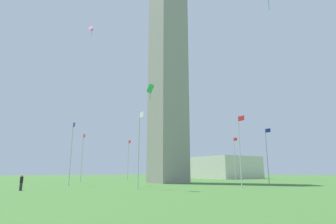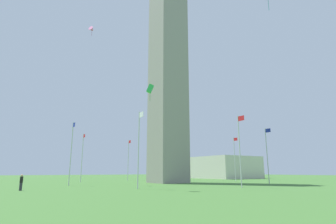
# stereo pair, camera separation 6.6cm
# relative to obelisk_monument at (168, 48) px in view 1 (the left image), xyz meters

# --- Properties ---
(ground_plane) EXTENTS (260.00, 260.00, 0.00)m
(ground_plane) POSITION_rel_obelisk_monument_xyz_m (0.00, 0.00, -25.95)
(ground_plane) COLOR #3D6B2D
(obelisk_monument) EXTENTS (5.71, 5.71, 51.90)m
(obelisk_monument) POSITION_rel_obelisk_monument_xyz_m (0.00, 0.00, 0.00)
(obelisk_monument) COLOR gray
(obelisk_monument) RESTS_ON ground
(flagpole_n) EXTENTS (1.12, 0.14, 9.26)m
(flagpole_n) POSITION_rel_obelisk_monument_xyz_m (17.14, 0.00, -20.92)
(flagpole_n) COLOR silver
(flagpole_n) RESTS_ON ground
(flagpole_ne) EXTENTS (1.12, 0.14, 9.26)m
(flagpole_ne) POSITION_rel_obelisk_monument_xyz_m (12.14, 12.08, -20.92)
(flagpole_ne) COLOR silver
(flagpole_ne) RESTS_ON ground
(flagpole_e) EXTENTS (1.12, 0.14, 9.26)m
(flagpole_e) POSITION_rel_obelisk_monument_xyz_m (0.05, 17.09, -20.92)
(flagpole_e) COLOR silver
(flagpole_e) RESTS_ON ground
(flagpole_se) EXTENTS (1.12, 0.14, 9.26)m
(flagpole_se) POSITION_rel_obelisk_monument_xyz_m (-12.03, 12.08, -20.92)
(flagpole_se) COLOR silver
(flagpole_se) RESTS_ON ground
(flagpole_s) EXTENTS (1.12, 0.14, 9.26)m
(flagpole_s) POSITION_rel_obelisk_monument_xyz_m (-17.04, 0.00, -20.92)
(flagpole_s) COLOR silver
(flagpole_s) RESTS_ON ground
(flagpole_sw) EXTENTS (1.12, 0.14, 9.26)m
(flagpole_sw) POSITION_rel_obelisk_monument_xyz_m (-12.03, -12.08, -20.92)
(flagpole_sw) COLOR silver
(flagpole_sw) RESTS_ON ground
(flagpole_w) EXTENTS (1.12, 0.14, 9.26)m
(flagpole_w) POSITION_rel_obelisk_monument_xyz_m (0.05, -17.09, -20.92)
(flagpole_w) COLOR silver
(flagpole_w) RESTS_ON ground
(flagpole_nw) EXTENTS (1.12, 0.14, 9.26)m
(flagpole_nw) POSITION_rel_obelisk_monument_xyz_m (12.14, -12.08, -20.92)
(flagpole_nw) COLOR silver
(flagpole_nw) RESTS_ON ground
(person_black_shirt) EXTENTS (0.32, 0.32, 1.70)m
(person_black_shirt) POSITION_rel_obelisk_monument_xyz_m (8.04, -23.93, -25.11)
(person_black_shirt) COLOR #2D2D38
(person_black_shirt) RESTS_ON ground
(kite_pink_delta) EXTENTS (1.29, 1.33, 1.74)m
(kite_pink_delta) POSITION_rel_obelisk_monument_xyz_m (-2.41, -14.55, 0.67)
(kite_pink_delta) COLOR pink
(kite_green_box) EXTENTS (0.90, 1.01, 2.03)m
(kite_green_box) POSITION_rel_obelisk_monument_xyz_m (14.90, -12.16, -14.44)
(kite_green_box) COLOR green
(distant_building) EXTENTS (28.53, 15.28, 6.25)m
(distant_building) POSITION_rel_obelisk_monument_xyz_m (-24.25, 31.81, -22.83)
(distant_building) COLOR beige
(distant_building) RESTS_ON ground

